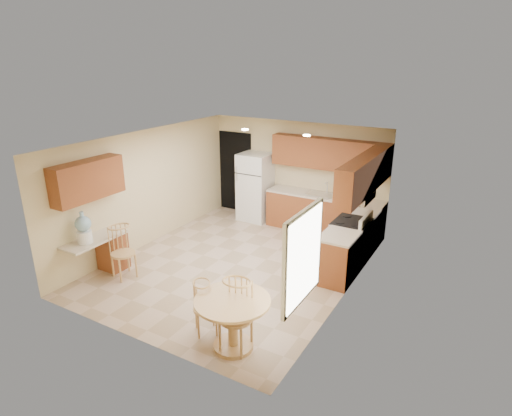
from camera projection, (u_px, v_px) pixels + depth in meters
The scene contains 30 objects.
floor at pixel (236, 264), 8.55m from camera, with size 5.50×5.50×0.00m, color tan.
ceiling at pixel (234, 140), 7.71m from camera, with size 4.50×5.50×0.02m, color white.
wall_back at pixel (296, 173), 10.38m from camera, with size 4.50×0.02×2.50m, color beige.
wall_front at pixel (128, 263), 5.89m from camera, with size 4.50×0.02×2.50m, color beige.
wall_left at pixel (147, 188), 9.19m from camera, with size 0.02×5.50×2.50m, color beige.
wall_right at pixel (350, 228), 7.07m from camera, with size 0.02×5.50×2.50m, color beige.
doorway at pixel (235, 172), 11.25m from camera, with size 0.90×0.02×2.10m, color black.
base_cab_back at pixel (324, 215), 9.99m from camera, with size 2.75×0.60×0.87m, color brown.
counter_back at pixel (325, 196), 9.84m from camera, with size 2.75×0.63×0.04m, color beige.
base_cab_right_a at pixel (361, 232), 9.00m from camera, with size 0.60×0.59×0.87m, color brown.
counter_right_a at pixel (363, 212), 8.85m from camera, with size 0.63×0.59×0.04m, color beige.
base_cab_right_b at pixel (338, 259), 7.82m from camera, with size 0.60×0.80×0.87m, color brown.
counter_right_b at pixel (339, 236), 7.66m from camera, with size 0.63×0.80×0.04m, color beige.
upper_cab_back at pixel (329, 154), 9.63m from camera, with size 2.75×0.33×0.70m, color brown.
upper_cab_right at pixel (364, 175), 7.94m from camera, with size 0.33×2.42×0.70m, color brown.
upper_cab_left at pixel (88, 180), 7.61m from camera, with size 0.33×1.40×0.70m, color brown.
sink at pixel (324, 195), 9.84m from camera, with size 0.78×0.44×0.01m, color silver.
range_hood at pixel (358, 197), 8.10m from camera, with size 0.50×0.76×0.14m, color silver.
desk_pedestal at pixel (113, 251), 8.30m from camera, with size 0.48×0.42×0.72m, color brown.
desk_top at pixel (94, 240), 7.86m from camera, with size 0.50×1.20×0.04m, color beige.
window at pixel (303, 257), 5.49m from camera, with size 0.06×1.12×1.30m.
can_light_a at pixel (245, 129), 8.93m from camera, with size 0.14×0.14×0.02m, color white.
can_light_b at pixel (307, 135), 8.27m from camera, with size 0.14×0.14×0.02m, color white.
refrigerator at pixel (255, 187), 10.67m from camera, with size 0.75×0.73×1.69m.
stove at pixel (350, 242), 8.45m from camera, with size 0.65×0.76×1.09m.
dining_table at pixel (233, 317), 5.95m from camera, with size 1.06×1.06×0.79m.
chair_table_a at pixel (202, 305), 6.23m from camera, with size 0.37×0.46×0.84m.
chair_table_b at pixel (231, 313), 5.80m from camera, with size 0.47×0.47×1.05m.
chair_desk at pixel (118, 249), 7.80m from camera, with size 0.44×0.57×1.00m.
water_crock at pixel (84, 229), 7.61m from camera, with size 0.28×0.28×0.58m.
Camera 1 is at (4.18, -6.45, 3.94)m, focal length 30.00 mm.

